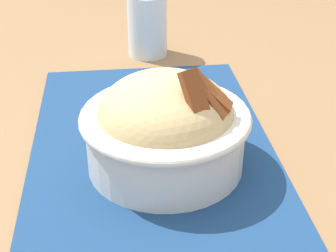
{
  "coord_description": "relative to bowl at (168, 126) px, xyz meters",
  "views": [
    {
      "loc": [
        -0.46,
        0.04,
        1.07
      ],
      "look_at": [
        0.01,
        -0.0,
        0.79
      ],
      "focal_mm": 54.35,
      "sensor_mm": 36.0,
      "label": 1
    }
  ],
  "objects": [
    {
      "name": "table",
      "position": [
        -0.01,
        0.0,
        -0.11
      ],
      "size": [
        1.37,
        0.91,
        0.74
      ],
      "color": "olive",
      "rests_on": "ground_plane"
    },
    {
      "name": "placemat",
      "position": [
        0.03,
        0.02,
        -0.05
      ],
      "size": [
        0.48,
        0.3,
        0.0
      ],
      "primitive_type": "cube",
      "rotation": [
        0.0,
        0.0,
        0.02
      ],
      "color": "navy",
      "rests_on": "table"
    },
    {
      "name": "bowl",
      "position": [
        0.0,
        0.0,
        0.0
      ],
      "size": [
        0.19,
        0.19,
        0.13
      ],
      "color": "silver",
      "rests_on": "placemat"
    },
    {
      "name": "fork",
      "position": [
        0.13,
        -0.01,
        -0.05
      ],
      "size": [
        0.04,
        0.12,
        0.0
      ],
      "color": "silver",
      "rests_on": "placemat"
    },
    {
      "name": "drinking_glass",
      "position": [
        0.33,
        0.0,
        -0.01
      ],
      "size": [
        0.07,
        0.07,
        0.1
      ],
      "color": "silver",
      "rests_on": "table"
    }
  ]
}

